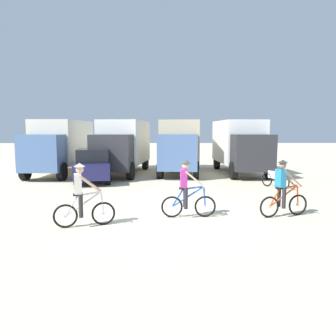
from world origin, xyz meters
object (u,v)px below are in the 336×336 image
box_truck_tan_camper (181,144)px  box_truck_avon_van (240,144)px  box_truck_cream_rv (61,144)px  box_truck_white_box (123,144)px  cyclist_cowboy_hat (187,191)px  cyclist_orange_shirt (82,197)px  sedan_parked (94,165)px  cyclist_near_camera (283,190)px  bicycle_spare (275,180)px

box_truck_tan_camper → box_truck_avon_van: (3.74, -0.22, 0.00)m
box_truck_cream_rv → box_truck_tan_camper: 7.57m
box_truck_white_box → cyclist_cowboy_hat: (3.29, -10.67, -1.03)m
box_truck_tan_camper → cyclist_orange_shirt: (-3.41, -11.89, -1.03)m
sedan_parked → cyclist_near_camera: 10.47m
box_truck_tan_camper → box_truck_white_box: bearing=-176.0°
sedan_parked → bicycle_spare: 9.31m
box_truck_avon_van → cyclist_near_camera: bearing=-95.8°
box_truck_cream_rv → sedan_parked: box_truck_cream_rv is taller
box_truck_tan_camper → sedan_parked: box_truck_tan_camper is taller
cyclist_orange_shirt → bicycle_spare: size_ratio=1.16×
cyclist_cowboy_hat → box_truck_avon_van: bearing=69.0°
bicycle_spare → cyclist_cowboy_hat: bearing=-131.3°
box_truck_tan_camper → cyclist_near_camera: size_ratio=3.83×
box_truck_avon_van → cyclist_orange_shirt: 13.72m
box_truck_avon_van → box_truck_tan_camper: bearing=176.6°
box_truck_avon_van → box_truck_white_box: bearing=-179.7°
sedan_parked → box_truck_white_box: bearing=70.3°
box_truck_cream_rv → cyclist_near_camera: 14.59m
cyclist_orange_shirt → sedan_parked: bearing=99.9°
cyclist_cowboy_hat → cyclist_near_camera: 3.04m
box_truck_avon_van → cyclist_cowboy_hat: 11.51m
box_truck_avon_van → sedan_parked: 9.29m
box_truck_tan_camper → cyclist_orange_shirt: box_truck_tan_camper is taller
box_truck_tan_camper → bicycle_spare: (4.18, -5.73, -1.48)m
bicycle_spare → box_truck_white_box: bearing=145.1°
box_truck_avon_van → cyclist_near_camera: box_truck_avon_van is taller
box_truck_avon_van → cyclist_cowboy_hat: box_truck_avon_van is taller
box_truck_white_box → cyclist_cowboy_hat: size_ratio=3.82×
box_truck_tan_camper → sedan_parked: 6.13m
box_truck_avon_van → bicycle_spare: box_truck_avon_van is taller
sedan_parked → cyclist_cowboy_hat: cyclist_cowboy_hat is taller
cyclist_orange_shirt → bicycle_spare: cyclist_orange_shirt is taller
cyclist_near_camera → box_truck_tan_camper: bearing=103.7°
cyclist_cowboy_hat → cyclist_near_camera: size_ratio=1.00×
box_truck_cream_rv → box_truck_white_box: (3.89, 0.25, 0.00)m
box_truck_white_box → cyclist_near_camera: box_truck_white_box is taller
box_truck_white_box → box_truck_avon_van: 7.40m
cyclist_near_camera → bicycle_spare: (1.53, 5.15, -0.45)m
cyclist_near_camera → bicycle_spare: bearing=73.5°
box_truck_avon_van → cyclist_near_camera: 10.76m
box_truck_avon_van → sedan_parked: size_ratio=1.54×
cyclist_orange_shirt → cyclist_cowboy_hat: size_ratio=1.00×
sedan_parked → bicycle_spare: (9.05, -2.14, -0.48)m
box_truck_white_box → box_truck_tan_camper: 3.68m
cyclist_cowboy_hat → cyclist_near_camera: same height
box_truck_cream_rv → box_truck_tan_camper: size_ratio=0.98×
box_truck_avon_van → cyclist_orange_shirt: bearing=-121.5°
box_truck_cream_rv → cyclist_cowboy_hat: box_truck_cream_rv is taller
cyclist_orange_shirt → cyclist_near_camera: same height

